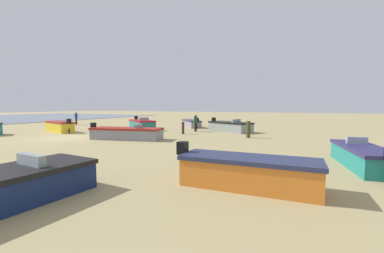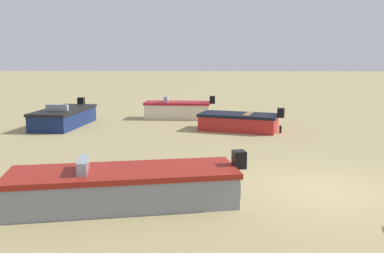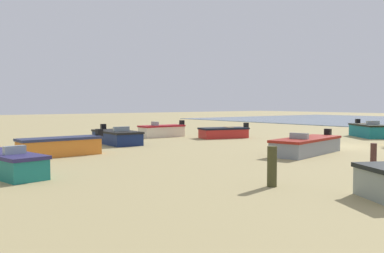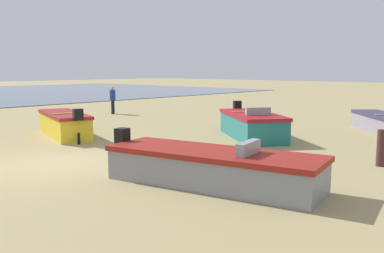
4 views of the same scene
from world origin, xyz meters
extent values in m
plane|color=tan|center=(0.00, 0.00, 0.00)|extent=(160.00, 160.00, 0.00)
cube|color=navy|center=(9.17, 9.54, 0.35)|extent=(4.11, 1.99, 0.70)
cube|color=black|center=(9.17, 9.54, 0.76)|extent=(4.22, 2.07, 0.12)
cube|color=black|center=(11.34, 9.37, 0.94)|extent=(0.30, 0.34, 0.40)
cylinder|color=black|center=(11.34, 9.37, 0.17)|extent=(0.11, 0.11, 0.35)
cube|color=#8C9EA8|center=(8.47, 9.60, 0.96)|extent=(0.28, 1.02, 0.28)
cube|color=beige|center=(11.83, 4.42, 0.38)|extent=(1.32, 3.33, 0.75)
cube|color=maroon|center=(11.83, 4.42, 0.81)|extent=(1.41, 3.44, 0.12)
cube|color=black|center=(11.78, 2.58, 0.99)|extent=(0.33, 0.29, 0.40)
cylinder|color=black|center=(11.78, 2.58, 0.19)|extent=(0.10, 0.10, 0.38)
cube|color=#8C9EA8|center=(11.84, 5.00, 1.01)|extent=(0.75, 0.22, 0.28)
cube|color=red|center=(8.31, 1.44, 0.31)|extent=(2.40, 3.60, 0.63)
cube|color=black|center=(8.31, 1.44, 0.69)|extent=(2.51, 3.72, 0.12)
cube|color=black|center=(7.78, -0.31, 0.87)|extent=(0.39, 0.36, 0.40)
cylinder|color=black|center=(7.78, -0.31, 0.16)|extent=(0.12, 0.12, 0.31)
cube|color=olive|center=(8.19, 1.05, 0.74)|extent=(1.30, 0.60, 0.08)
cube|color=gray|center=(-1.27, 4.62, 0.34)|extent=(2.50, 5.09, 0.69)
cube|color=maroon|center=(-1.27, 4.62, 0.75)|extent=(2.60, 5.21, 0.12)
cube|color=black|center=(-0.72, 2.06, 0.93)|extent=(0.37, 0.34, 0.40)
cylinder|color=black|center=(-0.72, 2.06, 0.17)|extent=(0.12, 0.12, 0.34)
cube|color=#8C9EA8|center=(-1.44, 5.45, 0.95)|extent=(0.93, 0.39, 0.28)
camera|label=1|loc=(12.36, 15.90, 2.32)|focal=23.00mm
camera|label=2|loc=(-10.17, 2.75, 3.28)|focal=39.58mm
camera|label=3|loc=(-14.06, 21.79, 2.51)|focal=39.42mm
camera|label=4|loc=(5.95, 10.68, 2.62)|focal=39.90mm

